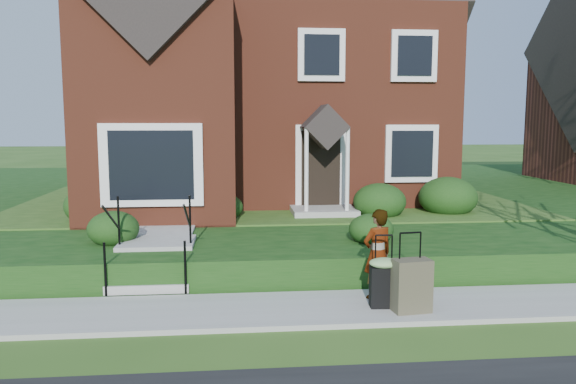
{
  "coord_description": "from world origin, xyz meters",
  "views": [
    {
      "loc": [
        -1.0,
        -8.37,
        2.95
      ],
      "look_at": [
        -0.02,
        2.0,
        1.63
      ],
      "focal_mm": 35.0,
      "sensor_mm": 36.0,
      "label": 1
    }
  ],
  "objects": [
    {
      "name": "ground",
      "position": [
        0.0,
        0.0,
        0.0
      ],
      "size": [
        120.0,
        120.0,
        0.0
      ],
      "primitive_type": "plane",
      "color": "#2D5119",
      "rests_on": "ground"
    },
    {
      "name": "sidewalk",
      "position": [
        0.0,
        0.0,
        0.04
      ],
      "size": [
        60.0,
        1.6,
        0.08
      ],
      "primitive_type": "cube",
      "color": "#9E9B93",
      "rests_on": "ground"
    },
    {
      "name": "terrace",
      "position": [
        4.0,
        10.9,
        0.3
      ],
      "size": [
        44.0,
        20.0,
        0.6
      ],
      "primitive_type": "cube",
      "color": "#11380F",
      "rests_on": "ground"
    },
    {
      "name": "walkway",
      "position": [
        -2.5,
        5.0,
        0.63
      ],
      "size": [
        1.2,
        6.0,
        0.06
      ],
      "primitive_type": "cube",
      "color": "#9E9B93",
      "rests_on": "terrace"
    },
    {
      "name": "main_house",
      "position": [
        -0.21,
        9.61,
        5.26
      ],
      "size": [
        10.4,
        10.2,
        9.4
      ],
      "color": "brown",
      "rests_on": "terrace"
    },
    {
      "name": "front_steps",
      "position": [
        -2.5,
        1.84,
        0.47
      ],
      "size": [
        1.4,
        2.02,
        1.5
      ],
      "color": "#9E9B93",
      "rests_on": "ground"
    },
    {
      "name": "foundation_shrubs",
      "position": [
        0.59,
        4.8,
        1.05
      ],
      "size": [
        10.18,
        4.39,
        1.04
      ],
      "color": "black",
      "rests_on": "terrace"
    },
    {
      "name": "woman",
      "position": [
        1.28,
        0.33,
        0.81
      ],
      "size": [
        0.63,
        0.53,
        1.47
      ],
      "primitive_type": "imported",
      "rotation": [
        0.0,
        0.0,
        3.53
      ],
      "color": "#999999",
      "rests_on": "sidewalk"
    },
    {
      "name": "suitcase_black",
      "position": [
        1.27,
        -0.13,
        0.52
      ],
      "size": [
        0.49,
        0.41,
        1.13
      ],
      "rotation": [
        0.0,
        0.0,
        -0.06
      ],
      "color": "black",
      "rests_on": "sidewalk"
    },
    {
      "name": "suitcase_olive",
      "position": [
        1.63,
        -0.37,
        0.49
      ],
      "size": [
        0.59,
        0.38,
        1.21
      ],
      "rotation": [
        0.0,
        0.0,
        0.13
      ],
      "color": "#4E4934",
      "rests_on": "sidewalk"
    }
  ]
}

